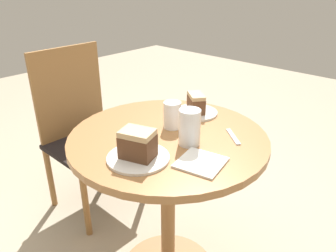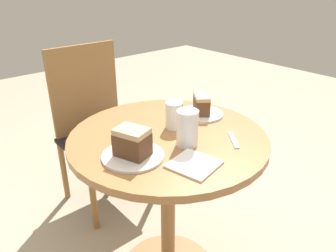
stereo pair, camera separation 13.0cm
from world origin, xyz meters
The scene contains 10 objects.
table centered at (0.00, 0.00, 0.57)m, with size 0.80×0.80×0.77m.
chair centered at (0.11, 0.79, 0.50)m, with size 0.48×0.43×0.98m.
plate_near centered at (-0.21, -0.05, 0.78)m, with size 0.22×0.22×0.01m.
plate_far centered at (0.25, 0.06, 0.78)m, with size 0.20×0.20×0.01m.
cake_slice_near centered at (-0.21, -0.05, 0.83)m, with size 0.12×0.14×0.10m.
cake_slice_far centered at (0.25, 0.06, 0.83)m, with size 0.12×0.12×0.09m.
glass_lemonade centered at (0.00, -0.11, 0.83)m, with size 0.08×0.08×0.14m.
glass_water centered at (0.07, 0.04, 0.82)m, with size 0.07×0.07×0.11m.
napkin_stack centered at (-0.08, -0.23, 0.78)m, with size 0.18×0.18×0.01m.
spoon centered at (0.16, -0.20, 0.78)m, with size 0.10×0.12×0.00m.
Camera 1 is at (-0.87, -0.80, 1.37)m, focal length 35.00 mm.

